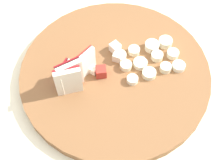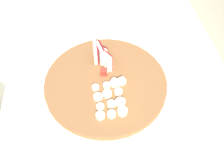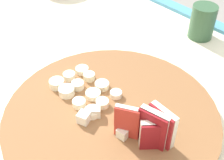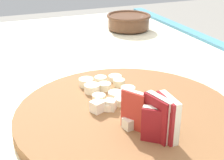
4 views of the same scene
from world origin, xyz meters
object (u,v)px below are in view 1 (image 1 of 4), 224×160
apple_dice_pile (105,62)px  banana_slice_rows (150,58)px  cutting_board (115,73)px  apple_wedge_fan (71,74)px

apple_dice_pile → banana_slice_rows: bearing=-9.7°
cutting_board → apple_dice_pile: (-0.02, 0.02, 0.02)m
cutting_board → apple_dice_pile: apple_dice_pile is taller
apple_wedge_fan → apple_dice_pile: size_ratio=0.96×
apple_wedge_fan → banana_slice_rows: size_ratio=0.66×
apple_dice_pile → apple_wedge_fan: bearing=-160.2°
banana_slice_rows → cutting_board: bearing=-176.3°
apple_wedge_fan → apple_dice_pile: (0.07, 0.03, -0.02)m
apple_wedge_fan → apple_dice_pile: bearing=19.8°
apple_dice_pile → banana_slice_rows: 0.09m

